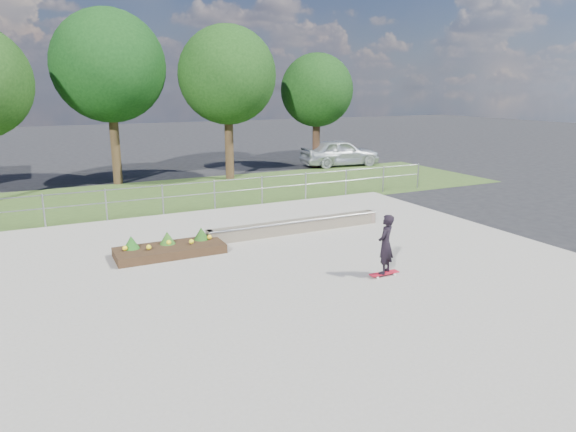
% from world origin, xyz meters
% --- Properties ---
extents(ground, '(120.00, 120.00, 0.00)m').
position_xyz_m(ground, '(0.00, 0.00, 0.00)').
color(ground, black).
rests_on(ground, ground).
extents(grass_verge, '(30.00, 8.00, 0.02)m').
position_xyz_m(grass_verge, '(0.00, 11.00, 0.01)').
color(grass_verge, '#30491D').
rests_on(grass_verge, ground).
extents(concrete_slab, '(15.00, 15.00, 0.06)m').
position_xyz_m(concrete_slab, '(0.00, 0.00, 0.03)').
color(concrete_slab, gray).
rests_on(concrete_slab, ground).
extents(fence, '(20.06, 0.06, 1.20)m').
position_xyz_m(fence, '(0.00, 7.50, 0.77)').
color(fence, gray).
rests_on(fence, ground).
extents(tree_mid_left, '(5.25, 5.25, 8.25)m').
position_xyz_m(tree_mid_left, '(-2.50, 15.00, 5.61)').
color(tree_mid_left, '#342415').
rests_on(tree_mid_left, ground).
extents(tree_mid_right, '(4.90, 4.90, 7.70)m').
position_xyz_m(tree_mid_right, '(3.00, 14.00, 5.23)').
color(tree_mid_right, '#352315').
rests_on(tree_mid_right, ground).
extents(tree_far_right, '(4.20, 4.20, 6.60)m').
position_xyz_m(tree_far_right, '(9.00, 15.50, 4.48)').
color(tree_far_right, black).
rests_on(tree_far_right, ground).
extents(grind_ledge, '(6.00, 0.44, 0.43)m').
position_xyz_m(grind_ledge, '(1.32, 3.15, 0.26)').
color(grind_ledge, brown).
rests_on(grind_ledge, concrete_slab).
extents(planter_bed, '(3.00, 1.20, 0.61)m').
position_xyz_m(planter_bed, '(-2.94, 2.72, 0.24)').
color(planter_bed, black).
rests_on(planter_bed, concrete_slab).
extents(skateboarder, '(0.80, 0.60, 1.58)m').
position_xyz_m(skateboarder, '(1.46, -1.39, 0.88)').
color(skateboarder, white).
rests_on(skateboarder, concrete_slab).
extents(parked_car, '(4.97, 2.39, 1.64)m').
position_xyz_m(parked_car, '(10.56, 15.30, 0.82)').
color(parked_car, silver).
rests_on(parked_car, ground).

